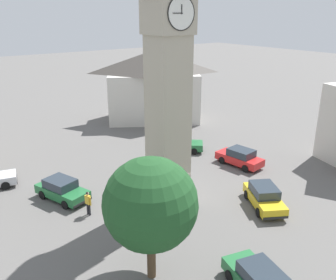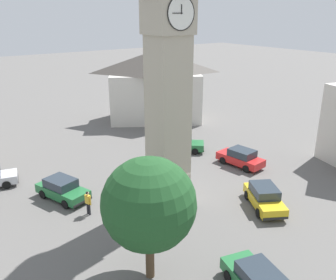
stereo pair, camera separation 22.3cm
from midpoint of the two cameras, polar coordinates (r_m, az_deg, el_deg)
name	(u,v)px [view 2 (the right image)]	position (r m, az deg, el deg)	size (l,w,h in m)	color
ground_plane	(168,203)	(25.72, 0.25, -9.95)	(200.00, 200.00, 0.00)	#605E5B
clock_tower	(168,29)	(22.38, 0.30, 17.10)	(3.34, 3.34, 20.03)	gray
car_blue_kerb	(264,197)	(25.77, 15.26, -8.71)	(3.50, 4.42, 1.53)	gold
car_white_side	(182,144)	(34.53, 2.39, -0.59)	(4.25, 3.94, 1.53)	#236B38
car_black_far	(62,189)	(26.99, -16.16, -7.46)	(2.95, 4.45, 1.53)	#236B38
car_green_alley	(241,157)	(31.95, 11.62, -2.72)	(2.22, 4.31, 1.53)	red
pedestrian	(88,201)	(24.48, -12.30, -9.39)	(0.32, 0.54, 1.69)	black
tree	(149,204)	(17.26, -2.67, -10.11)	(4.58, 4.58, 6.45)	brown
building_shop_left	(155,85)	(43.98, -1.87, 8.65)	(12.77, 11.09, 8.45)	beige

